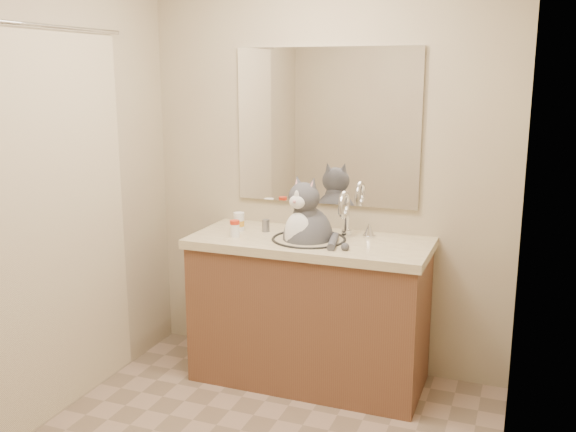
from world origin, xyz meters
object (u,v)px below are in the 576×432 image
object	(u,v)px
pill_bottle_redcap	(235,228)
grey_canister	(266,226)
pill_bottle_orange	(239,222)
cat	(307,235)

from	to	relation	value
pill_bottle_redcap	grey_canister	world-z (taller)	pill_bottle_redcap
pill_bottle_orange	grey_canister	xyz separation A→B (m)	(0.16, 0.03, -0.02)
cat	grey_canister	world-z (taller)	cat
pill_bottle_orange	pill_bottle_redcap	bearing A→B (deg)	-73.90
cat	grey_canister	bearing A→B (deg)	178.74
cat	pill_bottle_orange	world-z (taller)	cat
pill_bottle_redcap	pill_bottle_orange	size ratio (longest dim) A/B	0.88
pill_bottle_orange	grey_canister	world-z (taller)	pill_bottle_orange
pill_bottle_redcap	grey_canister	xyz separation A→B (m)	(0.12, 0.17, -0.01)
pill_bottle_redcap	pill_bottle_orange	world-z (taller)	pill_bottle_orange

